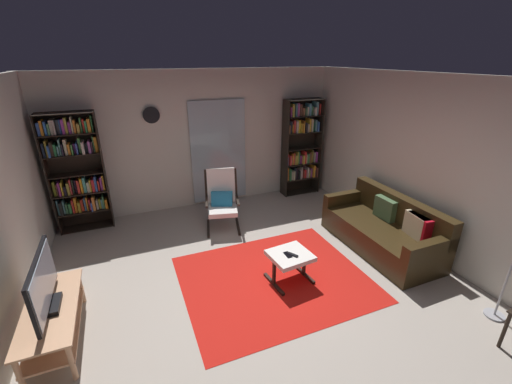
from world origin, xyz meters
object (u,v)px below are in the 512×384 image
at_px(bookshelf_near_sofa, 301,145).
at_px(lounge_armchair, 222,198).
at_px(ottoman, 290,258).
at_px(television, 43,285).
at_px(tv_stand, 54,319).
at_px(wall_clock, 151,115).
at_px(tv_remote, 293,255).
at_px(bookshelf_near_tv, 76,170).
at_px(cell_phone, 288,255).
at_px(leather_sofa, 384,230).

xyz_separation_m(bookshelf_near_sofa, lounge_armchair, (-2.02, -0.86, -0.52)).
bearing_deg(lounge_armchair, ottoman, -78.45).
height_order(television, lounge_armchair, television).
bearing_deg(lounge_armchair, tv_stand, -142.95).
xyz_separation_m(tv_stand, wall_clock, (1.46, 2.82, 1.56)).
relative_size(tv_stand, tv_remote, 8.54).
bearing_deg(ottoman, tv_stand, 179.31).
xyz_separation_m(bookshelf_near_tv, lounge_armchair, (2.22, -0.86, -0.53)).
relative_size(tv_stand, bookshelf_near_tv, 0.61).
xyz_separation_m(cell_phone, wall_clock, (-1.24, 2.87, 1.43)).
height_order(tv_stand, ottoman, tv_stand).
xyz_separation_m(ottoman, tv_remote, (0.01, -0.05, 0.08)).
relative_size(tv_remote, cell_phone, 1.03).
distance_m(bookshelf_near_sofa, wall_clock, 3.04).
distance_m(bookshelf_near_tv, tv_remote, 3.83).
xyz_separation_m(leather_sofa, cell_phone, (-1.79, -0.20, 0.12)).
bearing_deg(ottoman, bookshelf_near_tv, 134.03).
bearing_deg(lounge_armchair, bookshelf_near_sofa, 23.11).
distance_m(leather_sofa, ottoman, 1.76).
height_order(tv_stand, lounge_armchair, lounge_armchair).
distance_m(tv_stand, tv_remote, 2.76).
bearing_deg(cell_phone, tv_stand, 178.92).
distance_m(television, wall_clock, 3.38).
bearing_deg(tv_remote, cell_phone, 121.03).
height_order(bookshelf_near_sofa, cell_phone, bookshelf_near_sofa).
bearing_deg(ottoman, bookshelf_near_sofa, 58.41).
distance_m(television, bookshelf_near_tv, 2.68).
xyz_separation_m(lounge_armchair, tv_remote, (0.39, -1.87, -0.11)).
height_order(television, bookshelf_near_tv, bookshelf_near_tv).
height_order(television, leather_sofa, television).
bearing_deg(bookshelf_near_tv, lounge_armchair, -21.24).
relative_size(ottoman, wall_clock, 1.95).
bearing_deg(ottoman, leather_sofa, 5.89).
height_order(bookshelf_near_tv, lounge_armchair, bookshelf_near_tv).
bearing_deg(television, bookshelf_near_sofa, 31.19).
distance_m(tv_remote, wall_clock, 3.48).
relative_size(tv_stand, bookshelf_near_sofa, 0.61).
distance_m(bookshelf_near_sofa, ottoman, 3.23).
bearing_deg(cell_phone, wall_clock, 113.30).
xyz_separation_m(lounge_armchair, cell_phone, (0.33, -1.84, -0.11)).
distance_m(tv_stand, television, 0.43).
height_order(tv_remote, cell_phone, tv_remote).
bearing_deg(television, tv_stand, 109.89).
distance_m(leather_sofa, cell_phone, 1.81).
bearing_deg(leather_sofa, wall_clock, 138.57).
height_order(television, wall_clock, wall_clock).
xyz_separation_m(tv_stand, cell_phone, (2.70, -0.05, 0.13)).
xyz_separation_m(television, cell_phone, (2.69, -0.04, -0.30)).
relative_size(television, ottoman, 1.75).
bearing_deg(lounge_armchair, bookshelf_near_tv, 158.76).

